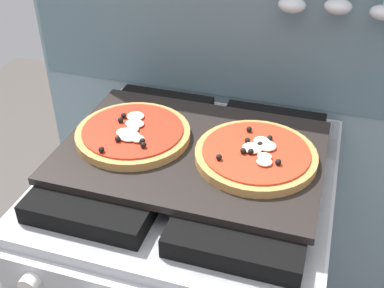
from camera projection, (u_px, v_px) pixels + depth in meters
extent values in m
cube|color=#7A939E|center=(227.00, 124.00, 1.34)|extent=(1.10, 0.03, 1.55)
ellipsoid|color=silver|center=(292.00, 5.00, 1.06)|extent=(0.06, 0.05, 0.03)
ellipsoid|color=silver|center=(338.00, 6.00, 1.04)|extent=(0.06, 0.05, 0.03)
ellipsoid|color=silver|center=(383.00, 13.00, 1.01)|extent=(0.06, 0.05, 0.03)
cube|color=black|center=(192.00, 171.00, 1.03)|extent=(0.59, 0.59, 0.01)
cube|color=black|center=(131.00, 151.00, 1.05)|extent=(0.24, 0.51, 0.04)
cube|color=black|center=(257.00, 174.00, 0.98)|extent=(0.24, 0.51, 0.04)
cylinder|color=silver|center=(30.00, 284.00, 0.85)|extent=(0.04, 0.02, 0.04)
cube|color=black|center=(192.00, 151.00, 1.00)|extent=(0.54, 0.38, 0.02)
cylinder|color=#C18947|center=(132.00, 135.00, 1.02)|extent=(0.25, 0.25, 0.02)
cylinder|color=#B72D19|center=(132.00, 131.00, 1.01)|extent=(0.22, 0.22, 0.00)
ellipsoid|color=beige|center=(135.00, 124.00, 1.03)|extent=(0.04, 0.03, 0.01)
ellipsoid|color=beige|center=(130.00, 136.00, 0.99)|extent=(0.04, 0.04, 0.01)
ellipsoid|color=beige|center=(125.00, 132.00, 1.00)|extent=(0.04, 0.03, 0.01)
ellipsoid|color=beige|center=(132.00, 129.00, 1.01)|extent=(0.03, 0.03, 0.01)
ellipsoid|color=beige|center=(136.00, 116.00, 1.05)|extent=(0.04, 0.04, 0.01)
ellipsoid|color=beige|center=(138.00, 139.00, 0.98)|extent=(0.03, 0.03, 0.01)
sphere|color=black|center=(120.00, 120.00, 1.04)|extent=(0.01, 0.01, 0.01)
sphere|color=black|center=(142.00, 141.00, 0.97)|extent=(0.01, 0.01, 0.01)
sphere|color=black|center=(124.00, 116.00, 1.05)|extent=(0.01, 0.01, 0.01)
sphere|color=black|center=(101.00, 150.00, 0.94)|extent=(0.01, 0.01, 0.01)
sphere|color=black|center=(118.00, 139.00, 0.97)|extent=(0.01, 0.01, 0.01)
sphere|color=black|center=(143.00, 145.00, 0.96)|extent=(0.01, 0.01, 0.01)
cylinder|color=#C18947|center=(255.00, 157.00, 0.96)|extent=(0.25, 0.25, 0.02)
cylinder|color=red|center=(256.00, 152.00, 0.95)|extent=(0.22, 0.22, 0.00)
ellipsoid|color=beige|center=(262.00, 141.00, 0.97)|extent=(0.03, 0.03, 0.01)
ellipsoid|color=beige|center=(264.00, 162.00, 0.91)|extent=(0.03, 0.03, 0.01)
ellipsoid|color=beige|center=(266.00, 146.00, 0.96)|extent=(0.04, 0.04, 0.01)
ellipsoid|color=beige|center=(265.00, 156.00, 0.93)|extent=(0.03, 0.03, 0.01)
ellipsoid|color=beige|center=(252.00, 149.00, 0.95)|extent=(0.04, 0.04, 0.01)
sphere|color=black|center=(249.00, 129.00, 1.00)|extent=(0.01, 0.01, 0.01)
sphere|color=black|center=(243.00, 151.00, 0.94)|extent=(0.01, 0.01, 0.01)
sphere|color=black|center=(219.00, 157.00, 0.92)|extent=(0.01, 0.01, 0.01)
sphere|color=black|center=(270.00, 138.00, 0.98)|extent=(0.01, 0.01, 0.01)
sphere|color=black|center=(260.00, 144.00, 0.96)|extent=(0.01, 0.01, 0.01)
sphere|color=black|center=(251.00, 151.00, 0.94)|extent=(0.01, 0.01, 0.01)
sphere|color=black|center=(278.00, 162.00, 0.91)|extent=(0.01, 0.01, 0.01)
sphere|color=black|center=(247.00, 140.00, 0.97)|extent=(0.01, 0.01, 0.01)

